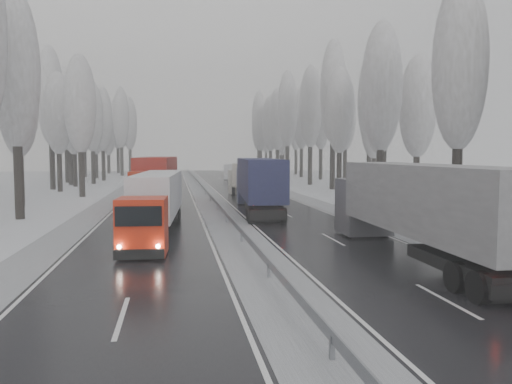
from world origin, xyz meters
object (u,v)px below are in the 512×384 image
object	(u,v)px
truck_cream_box	(251,179)
truck_red_red	(157,178)
truck_grey_tarp	(416,204)
box_truck_distant	(230,172)
truck_red_white	(157,199)
truck_blue_box	(258,181)

from	to	relation	value
truck_cream_box	truck_red_red	world-z (taller)	truck_red_red
truck_grey_tarp	truck_red_red	bearing A→B (deg)	117.13
box_truck_distant	truck_red_red	bearing A→B (deg)	-98.15
truck_cream_box	truck_red_red	size ratio (longest dim) A/B	0.83
truck_red_red	truck_red_white	bearing A→B (deg)	-84.42
truck_blue_box	truck_red_white	distance (m)	13.03
truck_blue_box	truck_red_red	world-z (taller)	truck_red_red
truck_grey_tarp	truck_red_white	xyz separation A→B (m)	(-12.09, 9.15, -0.43)
truck_red_white	truck_red_red	bearing A→B (deg)	95.67
truck_blue_box	truck_red_red	xyz separation A→B (m)	(-8.49, 6.32, 0.05)
box_truck_distant	truck_red_white	distance (m)	64.42
truck_red_white	truck_blue_box	bearing A→B (deg)	56.19
box_truck_distant	truck_red_red	xyz separation A→B (m)	(-12.14, -46.74, 1.19)
truck_red_white	box_truck_distant	bearing A→B (deg)	83.45
truck_red_white	truck_grey_tarp	bearing A→B (deg)	-33.30
truck_blue_box	box_truck_distant	bearing A→B (deg)	90.30
truck_cream_box	box_truck_distant	distance (m)	41.84
truck_blue_box	truck_cream_box	size ratio (longest dim) A/B	1.18
truck_red_red	truck_blue_box	bearing A→B (deg)	-32.94
truck_grey_tarp	box_truck_distant	size ratio (longest dim) A/B	2.16
truck_grey_tarp	truck_red_white	size ratio (longest dim) A/B	1.19
truck_grey_tarp	truck_red_white	world-z (taller)	truck_grey_tarp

